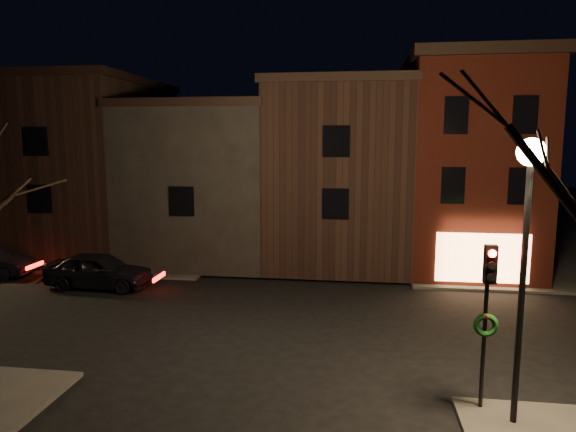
# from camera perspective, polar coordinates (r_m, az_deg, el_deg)

# --- Properties ---
(ground) EXTENTS (120.00, 120.00, 0.00)m
(ground) POSITION_cam_1_polar(r_m,az_deg,el_deg) (19.00, -0.30, -11.78)
(ground) COLOR black
(ground) RESTS_ON ground
(sidewalk_far_left) EXTENTS (30.00, 30.00, 0.12)m
(sidewalk_far_left) POSITION_cam_1_polar(r_m,az_deg,el_deg) (44.38, -22.67, -0.70)
(sidewalk_far_left) COLOR #2D2B28
(sidewalk_far_left) RESTS_ON ground
(corner_building) EXTENTS (6.50, 8.50, 10.50)m
(corner_building) POSITION_cam_1_polar(r_m,az_deg,el_deg) (27.68, 19.39, 5.52)
(corner_building) COLOR #42120B
(corner_building) RESTS_ON ground
(row_building_a) EXTENTS (7.30, 10.30, 9.40)m
(row_building_a) POSITION_cam_1_polar(r_m,az_deg,el_deg) (28.22, 5.83, 4.84)
(row_building_a) COLOR black
(row_building_a) RESTS_ON ground
(row_building_b) EXTENTS (7.80, 10.30, 8.40)m
(row_building_b) POSITION_cam_1_polar(r_m,az_deg,el_deg) (29.44, -8.46, 3.96)
(row_building_b) COLOR black
(row_building_b) RESTS_ON ground
(row_building_c) EXTENTS (7.30, 10.30, 9.90)m
(row_building_c) POSITION_cam_1_polar(r_m,az_deg,el_deg) (32.21, -21.01, 5.21)
(row_building_c) COLOR black
(row_building_c) RESTS_ON ground
(street_lamp_near) EXTENTS (0.60, 0.60, 6.48)m
(street_lamp_near) POSITION_cam_1_polar(r_m,az_deg,el_deg) (12.27, 25.10, 1.21)
(street_lamp_near) COLOR black
(street_lamp_near) RESTS_ON sidewalk_near_right
(traffic_signal) EXTENTS (0.58, 0.38, 4.05)m
(traffic_signal) POSITION_cam_1_polar(r_m,az_deg,el_deg) (13.05, 21.27, -8.83)
(traffic_signal) COLOR black
(traffic_signal) RESTS_ON sidewalk_near_right
(parked_car_a) EXTENTS (4.76, 1.98, 1.61)m
(parked_car_a) POSITION_cam_1_polar(r_m,az_deg,el_deg) (24.57, -20.29, -5.68)
(parked_car_a) COLOR black
(parked_car_a) RESTS_ON ground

